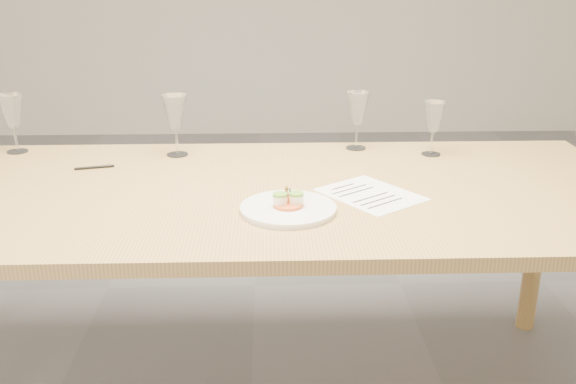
{
  "coord_description": "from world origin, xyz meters",
  "views": [
    {
      "loc": [
        0.07,
        -1.83,
        1.4
      ],
      "look_at": [
        0.12,
        -0.18,
        0.8
      ],
      "focal_mm": 40.0,
      "sensor_mm": 36.0,
      "label": 1
    }
  ],
  "objects_px": {
    "wine_glass_2": "(357,109)",
    "recipe_sheet": "(370,194)",
    "ballpoint_pen": "(95,167)",
    "wine_glass_1": "(175,113)",
    "dinner_plate": "(288,208)",
    "dining_table": "(247,209)",
    "wine_glass_0": "(12,112)",
    "wine_glass_3": "(434,118)"
  },
  "relations": [
    {
      "from": "dining_table",
      "to": "dinner_plate",
      "type": "height_order",
      "value": "dinner_plate"
    },
    {
      "from": "recipe_sheet",
      "to": "wine_glass_1",
      "type": "distance_m",
      "value": 0.77
    },
    {
      "from": "dinner_plate",
      "to": "wine_glass_0",
      "type": "relative_size",
      "value": 1.27
    },
    {
      "from": "dining_table",
      "to": "wine_glass_3",
      "type": "distance_m",
      "value": 0.75
    },
    {
      "from": "dinner_plate",
      "to": "wine_glass_2",
      "type": "bearing_deg",
      "value": 66.45
    },
    {
      "from": "ballpoint_pen",
      "to": "wine_glass_2",
      "type": "relative_size",
      "value": 0.61
    },
    {
      "from": "wine_glass_0",
      "to": "dining_table",
      "type": "bearing_deg",
      "value": -26.41
    },
    {
      "from": "recipe_sheet",
      "to": "dining_table",
      "type": "bearing_deg",
      "value": 133.37
    },
    {
      "from": "dinner_plate",
      "to": "recipe_sheet",
      "type": "distance_m",
      "value": 0.28
    },
    {
      "from": "dining_table",
      "to": "dinner_plate",
      "type": "distance_m",
      "value": 0.24
    },
    {
      "from": "dining_table",
      "to": "wine_glass_1",
      "type": "height_order",
      "value": "wine_glass_1"
    },
    {
      "from": "dinner_plate",
      "to": "wine_glass_2",
      "type": "height_order",
      "value": "wine_glass_2"
    },
    {
      "from": "recipe_sheet",
      "to": "wine_glass_1",
      "type": "height_order",
      "value": "wine_glass_1"
    },
    {
      "from": "recipe_sheet",
      "to": "wine_glass_3",
      "type": "relative_size",
      "value": 1.85
    },
    {
      "from": "dinner_plate",
      "to": "wine_glass_2",
      "type": "xyz_separation_m",
      "value": [
        0.27,
        0.61,
        0.13
      ]
    },
    {
      "from": "wine_glass_1",
      "to": "dining_table",
      "type": "bearing_deg",
      "value": -54.61
    },
    {
      "from": "ballpoint_pen",
      "to": "wine_glass_3",
      "type": "bearing_deg",
      "value": -8.04
    },
    {
      "from": "ballpoint_pen",
      "to": "wine_glass_0",
      "type": "distance_m",
      "value": 0.41
    },
    {
      "from": "wine_glass_0",
      "to": "wine_glass_3",
      "type": "height_order",
      "value": "wine_glass_0"
    },
    {
      "from": "dinner_plate",
      "to": "wine_glass_2",
      "type": "relative_size",
      "value": 1.27
    },
    {
      "from": "wine_glass_3",
      "to": "wine_glass_1",
      "type": "bearing_deg",
      "value": 178.38
    },
    {
      "from": "ballpoint_pen",
      "to": "wine_glass_2",
      "type": "xyz_separation_m",
      "value": [
        0.89,
        0.21,
        0.14
      ]
    },
    {
      "from": "recipe_sheet",
      "to": "wine_glass_0",
      "type": "xyz_separation_m",
      "value": [
        -1.2,
        0.48,
        0.15
      ]
    },
    {
      "from": "dinner_plate",
      "to": "wine_glass_0",
      "type": "bearing_deg",
      "value": 147.37
    },
    {
      "from": "ballpoint_pen",
      "to": "wine_glass_0",
      "type": "bearing_deg",
      "value": 133.72
    },
    {
      "from": "dining_table",
      "to": "dinner_plate",
      "type": "bearing_deg",
      "value": -58.48
    },
    {
      "from": "recipe_sheet",
      "to": "wine_glass_2",
      "type": "bearing_deg",
      "value": 51.57
    },
    {
      "from": "recipe_sheet",
      "to": "ballpoint_pen",
      "type": "distance_m",
      "value": 0.92
    },
    {
      "from": "wine_glass_0",
      "to": "wine_glass_3",
      "type": "distance_m",
      "value": 1.48
    },
    {
      "from": "dinner_plate",
      "to": "ballpoint_pen",
      "type": "bearing_deg",
      "value": 147.13
    },
    {
      "from": "dinner_plate",
      "to": "dining_table",
      "type": "bearing_deg",
      "value": 121.52
    },
    {
      "from": "recipe_sheet",
      "to": "wine_glass_3",
      "type": "bearing_deg",
      "value": 19.56
    },
    {
      "from": "wine_glass_1",
      "to": "wine_glass_3",
      "type": "bearing_deg",
      "value": -1.62
    },
    {
      "from": "dinner_plate",
      "to": "wine_glass_1",
      "type": "bearing_deg",
      "value": 124.05
    },
    {
      "from": "dinner_plate",
      "to": "recipe_sheet",
      "type": "xyz_separation_m",
      "value": [
        0.25,
        0.13,
        -0.01
      ]
    },
    {
      "from": "wine_glass_3",
      "to": "recipe_sheet",
      "type": "bearing_deg",
      "value": -124.66
    },
    {
      "from": "wine_glass_2",
      "to": "dining_table",
      "type": "bearing_deg",
      "value": -132.87
    },
    {
      "from": "ballpoint_pen",
      "to": "wine_glass_1",
      "type": "relative_size",
      "value": 0.59
    },
    {
      "from": "dining_table",
      "to": "wine_glass_1",
      "type": "distance_m",
      "value": 0.49
    },
    {
      "from": "recipe_sheet",
      "to": "wine_glass_3",
      "type": "height_order",
      "value": "wine_glass_3"
    },
    {
      "from": "dinner_plate",
      "to": "recipe_sheet",
      "type": "relative_size",
      "value": 0.75
    },
    {
      "from": "wine_glass_2",
      "to": "recipe_sheet",
      "type": "bearing_deg",
      "value": -92.66
    }
  ]
}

